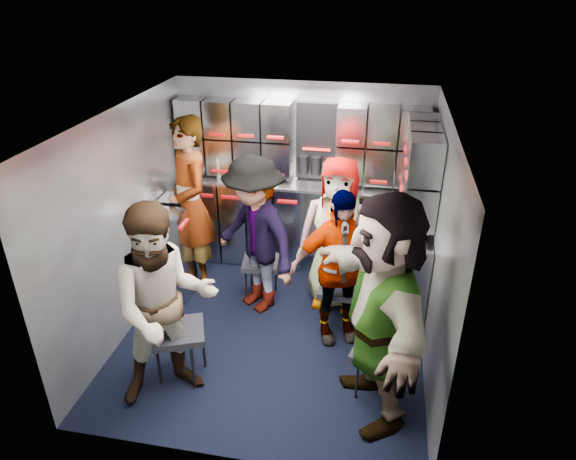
% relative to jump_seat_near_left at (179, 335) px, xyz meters
% --- Properties ---
extents(floor, '(3.00, 3.00, 0.00)m').
position_rel_jump_seat_near_left_xyz_m(floor, '(0.65, 0.75, -0.43)').
color(floor, black).
rests_on(floor, ground).
extents(wall_back, '(2.80, 0.04, 2.10)m').
position_rel_jump_seat_near_left_xyz_m(wall_back, '(0.65, 2.25, 0.62)').
color(wall_back, gray).
rests_on(wall_back, ground).
extents(wall_left, '(0.04, 3.00, 2.10)m').
position_rel_jump_seat_near_left_xyz_m(wall_left, '(-0.75, 0.75, 0.62)').
color(wall_left, gray).
rests_on(wall_left, ground).
extents(wall_right, '(0.04, 3.00, 2.10)m').
position_rel_jump_seat_near_left_xyz_m(wall_right, '(2.05, 0.75, 0.62)').
color(wall_right, gray).
rests_on(wall_right, ground).
extents(ceiling, '(2.80, 3.00, 0.02)m').
position_rel_jump_seat_near_left_xyz_m(ceiling, '(0.65, 0.75, 1.67)').
color(ceiling, silver).
rests_on(ceiling, wall_back).
extents(cart_bank_back, '(2.68, 0.38, 0.99)m').
position_rel_jump_seat_near_left_xyz_m(cart_bank_back, '(0.65, 2.04, 0.06)').
color(cart_bank_back, gray).
rests_on(cart_bank_back, ground).
extents(cart_bank_left, '(0.38, 0.76, 0.99)m').
position_rel_jump_seat_near_left_xyz_m(cart_bank_left, '(-0.54, 1.31, 0.06)').
color(cart_bank_left, gray).
rests_on(cart_bank_left, ground).
extents(counter, '(2.68, 0.42, 0.03)m').
position_rel_jump_seat_near_left_xyz_m(counter, '(0.65, 2.04, 0.58)').
color(counter, '#B4B7BC').
rests_on(counter, cart_bank_back).
extents(locker_bank_back, '(2.68, 0.28, 0.82)m').
position_rel_jump_seat_near_left_xyz_m(locker_bank_back, '(0.65, 2.10, 1.06)').
color(locker_bank_back, gray).
rests_on(locker_bank_back, wall_back).
extents(locker_bank_right, '(0.28, 1.00, 0.82)m').
position_rel_jump_seat_near_left_xyz_m(locker_bank_right, '(1.90, 1.45, 1.06)').
color(locker_bank_right, gray).
rests_on(locker_bank_right, wall_right).
extents(right_cabinet, '(0.28, 1.20, 1.00)m').
position_rel_jump_seat_near_left_xyz_m(right_cabinet, '(1.90, 1.35, 0.07)').
color(right_cabinet, gray).
rests_on(right_cabinet, ground).
extents(coffee_niche, '(0.46, 0.16, 0.84)m').
position_rel_jump_seat_near_left_xyz_m(coffee_niche, '(0.83, 2.16, 1.04)').
color(coffee_niche, black).
rests_on(coffee_niche, wall_back).
extents(red_latch_strip, '(2.60, 0.02, 0.03)m').
position_rel_jump_seat_near_left_xyz_m(red_latch_strip, '(0.65, 1.84, 0.45)').
color(red_latch_strip, '#960B0D').
rests_on(red_latch_strip, cart_bank_back).
extents(jump_seat_near_left, '(0.53, 0.52, 0.49)m').
position_rel_jump_seat_near_left_xyz_m(jump_seat_near_left, '(0.00, 0.00, 0.00)').
color(jump_seat_near_left, black).
rests_on(jump_seat_near_left, ground).
extents(jump_seat_mid_left, '(0.41, 0.39, 0.43)m').
position_rel_jump_seat_near_left_xyz_m(jump_seat_mid_left, '(0.38, 1.31, -0.05)').
color(jump_seat_mid_left, black).
rests_on(jump_seat_mid_left, ground).
extents(jump_seat_center, '(0.49, 0.48, 0.45)m').
position_rel_jump_seat_near_left_xyz_m(jump_seat_center, '(1.16, 1.53, -0.04)').
color(jump_seat_center, black).
rests_on(jump_seat_center, ground).
extents(jump_seat_mid_right, '(0.38, 0.36, 0.43)m').
position_rel_jump_seat_near_left_xyz_m(jump_seat_mid_right, '(1.23, 0.97, -0.05)').
color(jump_seat_mid_right, black).
rests_on(jump_seat_mid_right, ground).
extents(jump_seat_near_right, '(0.44, 0.42, 0.42)m').
position_rel_jump_seat_near_left_xyz_m(jump_seat_near_right, '(1.62, 0.12, -0.06)').
color(jump_seat_near_right, black).
rests_on(jump_seat_near_right, ground).
extents(attendant_standing, '(0.78, 0.81, 1.88)m').
position_rel_jump_seat_near_left_xyz_m(attendant_standing, '(-0.40, 1.45, 0.51)').
color(attendant_standing, black).
rests_on(attendant_standing, ground).
extents(attendant_arc_a, '(1.04, 0.98, 1.71)m').
position_rel_jump_seat_near_left_xyz_m(attendant_arc_a, '(0.00, -0.18, 0.42)').
color(attendant_arc_a, black).
rests_on(attendant_arc_a, ground).
extents(attendant_arc_b, '(1.21, 1.12, 1.63)m').
position_rel_jump_seat_near_left_xyz_m(attendant_arc_b, '(0.38, 1.13, 0.38)').
color(attendant_arc_b, black).
rests_on(attendant_arc_b, ground).
extents(attendant_arc_c, '(0.81, 0.56, 1.60)m').
position_rel_jump_seat_near_left_xyz_m(attendant_arc_c, '(1.16, 1.35, 0.37)').
color(attendant_arc_c, black).
rests_on(attendant_arc_c, ground).
extents(attendant_arc_d, '(0.96, 0.66, 1.51)m').
position_rel_jump_seat_near_left_xyz_m(attendant_arc_d, '(1.23, 0.79, 0.32)').
color(attendant_arc_d, black).
rests_on(attendant_arc_d, ground).
extents(attendant_arc_e, '(1.13, 1.82, 1.87)m').
position_rel_jump_seat_near_left_xyz_m(attendant_arc_e, '(1.62, -0.06, 0.50)').
color(attendant_arc_e, black).
rests_on(attendant_arc_e, ground).
extents(bottle_left, '(0.07, 0.07, 0.25)m').
position_rel_jump_seat_near_left_xyz_m(bottle_left, '(-0.24, 1.99, 0.72)').
color(bottle_left, white).
rests_on(bottle_left, counter).
extents(bottle_mid, '(0.06, 0.06, 0.28)m').
position_rel_jump_seat_near_left_xyz_m(bottle_mid, '(0.37, 1.99, 0.74)').
color(bottle_mid, white).
rests_on(bottle_mid, counter).
extents(bottle_right, '(0.07, 0.07, 0.26)m').
position_rel_jump_seat_near_left_xyz_m(bottle_right, '(0.96, 1.99, 0.73)').
color(bottle_right, white).
rests_on(bottle_right, counter).
extents(cup_left, '(0.08, 0.08, 0.10)m').
position_rel_jump_seat_near_left_xyz_m(cup_left, '(0.40, 1.98, 0.65)').
color(cup_left, beige).
rests_on(cup_left, counter).
extents(cup_right, '(0.08, 0.08, 0.11)m').
position_rel_jump_seat_near_left_xyz_m(cup_right, '(1.90, 1.98, 0.65)').
color(cup_right, beige).
rests_on(cup_right, counter).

